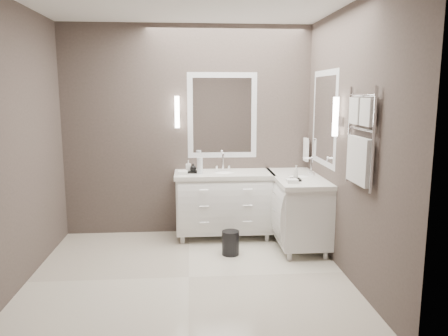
{
  "coord_description": "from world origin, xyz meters",
  "views": [
    {
      "loc": [
        0.04,
        -4.18,
        1.85
      ],
      "look_at": [
        0.41,
        0.7,
        1.0
      ],
      "focal_mm": 35.0,
      "sensor_mm": 36.0,
      "label": 1
    }
  ],
  "objects": [
    {
      "name": "towel_bar_corner",
      "position": [
        1.54,
        1.36,
        1.12
      ],
      "size": [
        0.03,
        0.22,
        0.3
      ],
      "color": "white",
      "rests_on": "wall_right"
    },
    {
      "name": "vanity_back",
      "position": [
        0.45,
        1.23,
        0.49
      ],
      "size": [
        1.24,
        0.59,
        0.97
      ],
      "color": "white",
      "rests_on": "floor"
    },
    {
      "name": "amenity_tray_back",
      "position": [
        0.03,
        1.22,
        0.86
      ],
      "size": [
        0.16,
        0.13,
        0.02
      ],
      "primitive_type": "cube",
      "rotation": [
        0.0,
        0.0,
        0.06
      ],
      "color": "black",
      "rests_on": "vanity_back"
    },
    {
      "name": "amenity_tray_right",
      "position": [
        1.23,
        0.64,
        0.86
      ],
      "size": [
        0.11,
        0.15,
        0.02
      ],
      "primitive_type": "cube",
      "rotation": [
        0.0,
        0.0,
        -0.04
      ],
      "color": "black",
      "rests_on": "vanity_right"
    },
    {
      "name": "sconce_back",
      "position": [
        -0.13,
        1.43,
        1.59
      ],
      "size": [
        0.06,
        0.06,
        0.4
      ],
      "color": "white",
      "rests_on": "wall_back"
    },
    {
      "name": "wall_right",
      "position": [
        1.6,
        0.0,
        1.35
      ],
      "size": [
        0.01,
        3.0,
        2.7
      ],
      "primitive_type": "cube",
      "color": "#4A3F3B",
      "rests_on": "floor"
    },
    {
      "name": "water_bottle",
      "position": [
        0.15,
        1.13,
        0.95
      ],
      "size": [
        0.08,
        0.08,
        0.2
      ],
      "primitive_type": "cylinder",
      "rotation": [
        0.0,
        0.0,
        -0.06
      ],
      "color": "silver",
      "rests_on": "vanity_back"
    },
    {
      "name": "soap_bottle_c",
      "position": [
        1.23,
        0.64,
        0.95
      ],
      "size": [
        0.07,
        0.07,
        0.15
      ],
      "primitive_type": "imported",
      "rotation": [
        0.0,
        0.0,
        0.31
      ],
      "color": "white",
      "rests_on": "amenity_tray_right"
    },
    {
      "name": "soap_bottle_b",
      "position": [
        0.06,
        1.19,
        0.93
      ],
      "size": [
        0.09,
        0.09,
        0.1
      ],
      "primitive_type": "imported",
      "rotation": [
        0.0,
        0.0,
        0.06
      ],
      "color": "black",
      "rests_on": "amenity_tray_back"
    },
    {
      "name": "mirror_back",
      "position": [
        0.45,
        1.49,
        1.55
      ],
      "size": [
        0.9,
        0.02,
        1.1
      ],
      "color": "white",
      "rests_on": "wall_back"
    },
    {
      "name": "soap_bottle_a",
      "position": [
        0.0,
        1.24,
        0.94
      ],
      "size": [
        0.06,
        0.06,
        0.13
      ],
      "primitive_type": "imported",
      "rotation": [
        0.0,
        0.0,
        -0.09
      ],
      "color": "white",
      "rests_on": "amenity_tray_back"
    },
    {
      "name": "towel_ladder",
      "position": [
        1.55,
        -0.4,
        1.39
      ],
      "size": [
        0.06,
        0.58,
        0.9
      ],
      "color": "white",
      "rests_on": "wall_right"
    },
    {
      "name": "wall_back",
      "position": [
        0.0,
        1.5,
        1.35
      ],
      "size": [
        3.2,
        0.01,
        2.7
      ],
      "primitive_type": "cube",
      "color": "#4A3F3B",
      "rests_on": "floor"
    },
    {
      "name": "vanity_right",
      "position": [
        1.33,
        0.9,
        0.49
      ],
      "size": [
        0.59,
        1.24,
        0.97
      ],
      "color": "white",
      "rests_on": "floor"
    },
    {
      "name": "wall_left",
      "position": [
        -1.6,
        0.0,
        1.35
      ],
      "size": [
        0.01,
        3.0,
        2.7
      ],
      "primitive_type": "cube",
      "color": "#4A3F3B",
      "rests_on": "floor"
    },
    {
      "name": "wall_front",
      "position": [
        0.0,
        -1.5,
        1.35
      ],
      "size": [
        3.2,
        0.01,
        2.7
      ],
      "primitive_type": "cube",
      "color": "#4A3F3B",
      "rests_on": "floor"
    },
    {
      "name": "waste_bin",
      "position": [
        0.48,
        0.59,
        0.14
      ],
      "size": [
        0.21,
        0.21,
        0.28
      ],
      "primitive_type": "cylinder",
      "rotation": [
        0.0,
        0.0,
        0.08
      ],
      "color": "black",
      "rests_on": "floor"
    },
    {
      "name": "sconce_right",
      "position": [
        1.53,
        0.22,
        1.59
      ],
      "size": [
        0.06,
        0.06,
        0.4
      ],
      "color": "white",
      "rests_on": "wall_right"
    },
    {
      "name": "mirror_right",
      "position": [
        1.59,
        0.8,
        1.55
      ],
      "size": [
        0.02,
        0.9,
        1.1
      ],
      "color": "white",
      "rests_on": "wall_right"
    },
    {
      "name": "floor",
      "position": [
        0.0,
        0.0,
        -0.01
      ],
      "size": [
        3.2,
        3.0,
        0.01
      ],
      "primitive_type": "cube",
      "color": "silver",
      "rests_on": "ground"
    }
  ]
}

